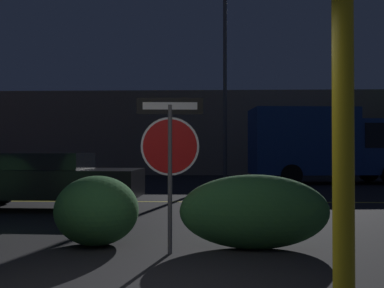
% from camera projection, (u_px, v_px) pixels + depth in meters
% --- Properties ---
extents(road_center_stripe, '(38.51, 0.12, 0.01)m').
position_uv_depth(road_center_stripe, '(177.00, 202.00, 11.52)').
color(road_center_stripe, gold).
rests_on(road_center_stripe, ground_plane).
extents(stop_sign, '(0.90, 0.08, 2.10)m').
position_uv_depth(stop_sign, '(170.00, 145.00, 5.77)').
color(stop_sign, '#4C4C51').
rests_on(stop_sign, ground_plane).
extents(yellow_pole_right, '(0.16, 0.16, 3.16)m').
position_uv_depth(yellow_pole_right, '(343.00, 125.00, 3.14)').
color(yellow_pole_right, yellow).
rests_on(yellow_pole_right, ground_plane).
extents(hedge_bush_2, '(1.23, 1.17, 1.02)m').
position_uv_depth(hedge_bush_2, '(97.00, 210.00, 6.26)').
color(hedge_bush_2, '#285B2D').
rests_on(hedge_bush_2, ground_plane).
extents(hedge_bush_3, '(2.12, 0.84, 1.05)m').
position_uv_depth(hedge_bush_3, '(254.00, 212.00, 6.04)').
color(hedge_bush_3, '#285B2D').
rests_on(hedge_bush_3, ground_plane).
extents(passing_car_2, '(4.72, 1.93, 1.33)m').
position_uv_depth(passing_car_2, '(43.00, 180.00, 10.06)').
color(passing_car_2, black).
rests_on(passing_car_2, ground_plane).
extents(delivery_truck, '(6.89, 2.71, 3.13)m').
position_uv_depth(delivery_truck, '(334.00, 143.00, 17.91)').
color(delivery_truck, navy).
rests_on(delivery_truck, ground_plane).
extents(street_lamp, '(0.40, 0.40, 8.40)m').
position_uv_depth(street_lamp, '(225.00, 65.00, 18.04)').
color(street_lamp, '#4C4C51').
rests_on(street_lamp, ground_plane).
extents(building_backdrop, '(33.62, 4.00, 4.75)m').
position_uv_depth(building_backdrop, '(182.00, 134.00, 25.80)').
color(building_backdrop, '#7A6B5B').
rests_on(building_backdrop, ground_plane).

